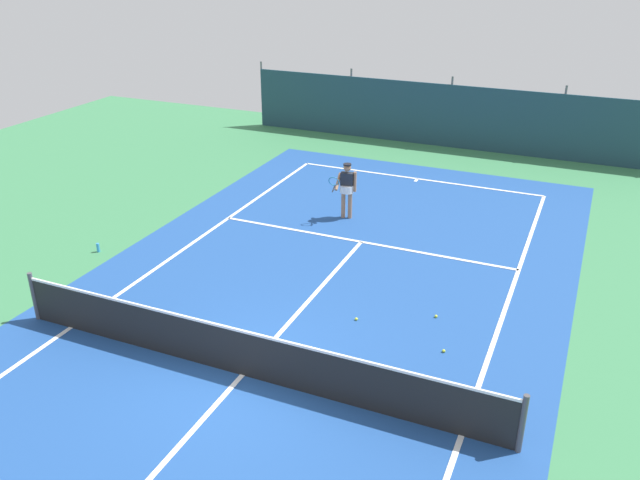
# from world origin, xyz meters

# --- Properties ---
(ground_plane) EXTENTS (36.00, 36.00, 0.00)m
(ground_plane) POSITION_xyz_m (0.00, 0.00, 0.00)
(ground_plane) COLOR #387A4C
(court_surface) EXTENTS (11.02, 26.60, 0.01)m
(court_surface) POSITION_xyz_m (0.00, 0.00, 0.00)
(court_surface) COLOR #1E478C
(court_surface) RESTS_ON ground
(tennis_net) EXTENTS (10.12, 0.10, 1.10)m
(tennis_net) POSITION_xyz_m (0.00, 0.00, 0.51)
(tennis_net) COLOR black
(tennis_net) RESTS_ON ground
(back_fence) EXTENTS (16.30, 0.98, 2.70)m
(back_fence) POSITION_xyz_m (-0.00, 16.51, 0.67)
(back_fence) COLOR #1E3D4C
(back_fence) RESTS_ON ground
(tennis_player) EXTENTS (0.66, 0.79, 1.64)m
(tennis_player) POSITION_xyz_m (-0.99, 7.81, 0.96)
(tennis_player) COLOR #9E7051
(tennis_player) RESTS_ON ground
(tennis_ball_near_player) EXTENTS (0.07, 0.07, 0.07)m
(tennis_ball_near_player) POSITION_xyz_m (3.27, 2.22, 0.03)
(tennis_ball_near_player) COLOR #CCDB33
(tennis_ball_near_player) RESTS_ON ground
(tennis_ball_midcourt) EXTENTS (0.07, 0.07, 0.07)m
(tennis_ball_midcourt) POSITION_xyz_m (2.80, 3.44, 0.03)
(tennis_ball_midcourt) COLOR #CCDB33
(tennis_ball_midcourt) RESTS_ON ground
(tennis_ball_by_sideline) EXTENTS (0.07, 0.07, 0.07)m
(tennis_ball_by_sideline) POSITION_xyz_m (1.27, 2.65, 0.03)
(tennis_ball_by_sideline) COLOR #CCDB33
(tennis_ball_by_sideline) RESTS_ON ground
(parked_car) EXTENTS (2.04, 4.21, 1.68)m
(parked_car) POSITION_xyz_m (-0.36, 18.38, 0.84)
(parked_car) COLOR maroon
(parked_car) RESTS_ON ground
(water_bottle) EXTENTS (0.08, 0.08, 0.24)m
(water_bottle) POSITION_xyz_m (-6.06, 3.12, 0.12)
(water_bottle) COLOR #338CD8
(water_bottle) RESTS_ON ground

